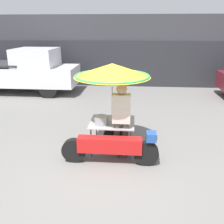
{
  "coord_description": "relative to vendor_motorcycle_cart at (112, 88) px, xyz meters",
  "views": [
    {
      "loc": [
        0.52,
        -4.51,
        2.74
      ],
      "look_at": [
        0.07,
        0.69,
        0.95
      ],
      "focal_mm": 40.0,
      "sensor_mm": 36.0,
      "label": 1
    }
  ],
  "objects": [
    {
      "name": "pickup_truck",
      "position": [
        -4.31,
        5.17,
        -0.6
      ],
      "size": [
        4.91,
        1.81,
        1.89
      ],
      "color": "black",
      "rests_on": "ground"
    },
    {
      "name": "vendor_person",
      "position": [
        0.22,
        -0.22,
        -0.59
      ],
      "size": [
        0.38,
        0.22,
        1.65
      ],
      "color": "#4C473D",
      "rests_on": "ground"
    },
    {
      "name": "ground_plane",
      "position": [
        -0.07,
        -0.65,
        -1.51
      ],
      "size": [
        36.0,
        36.0,
        0.0
      ],
      "primitive_type": "plane",
      "color": "slate"
    },
    {
      "name": "shopfront_building",
      "position": [
        -0.07,
        7.78,
        0.12
      ],
      "size": [
        28.0,
        2.06,
        3.28
      ],
      "color": "#38383D",
      "rests_on": "ground"
    },
    {
      "name": "vendor_motorcycle_cart",
      "position": [
        0.0,
        0.0,
        0.0
      ],
      "size": [
        2.03,
        1.64,
        2.01
      ],
      "color": "black",
      "rests_on": "ground"
    }
  ]
}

